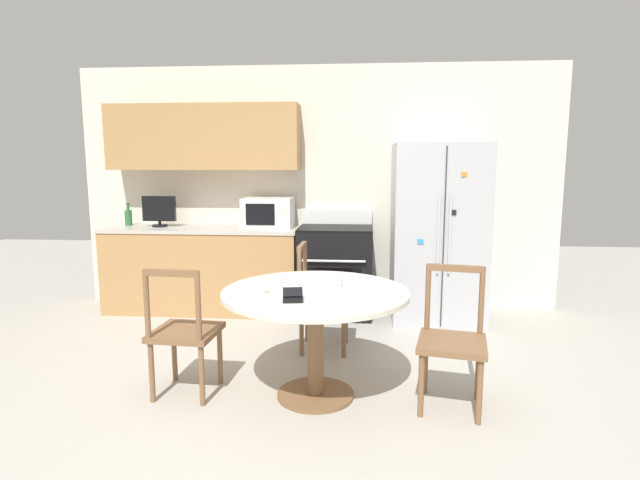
{
  "coord_description": "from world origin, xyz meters",
  "views": [
    {
      "loc": [
        0.49,
        -2.83,
        1.55
      ],
      "look_at": [
        0.16,
        1.15,
        0.95
      ],
      "focal_mm": 28.0,
      "sensor_mm": 36.0,
      "label": 1
    }
  ],
  "objects_px": {
    "dining_chair_left": "(184,333)",
    "countertop_tv": "(159,210)",
    "oven_range": "(335,270)",
    "dining_chair_right": "(452,341)",
    "refrigerator": "(437,233)",
    "counter_bottle": "(128,217)",
    "candle_glass": "(335,282)",
    "dining_chair_far": "(321,299)",
    "microwave": "(268,213)",
    "wallet": "(293,296)"
  },
  "relations": [
    {
      "from": "microwave",
      "to": "dining_chair_far",
      "type": "relative_size",
      "value": 0.57
    },
    {
      "from": "counter_bottle",
      "to": "dining_chair_right",
      "type": "relative_size",
      "value": 0.27
    },
    {
      "from": "microwave",
      "to": "dining_chair_left",
      "type": "distance_m",
      "value": 2.12
    },
    {
      "from": "wallet",
      "to": "dining_chair_far",
      "type": "bearing_deg",
      "value": 85.97
    },
    {
      "from": "refrigerator",
      "to": "dining_chair_far",
      "type": "distance_m",
      "value": 1.52
    },
    {
      "from": "countertop_tv",
      "to": "dining_chair_left",
      "type": "xyz_separation_m",
      "value": [
        0.97,
        -2.0,
        -0.64
      ]
    },
    {
      "from": "dining_chair_right",
      "to": "candle_glass",
      "type": "height_order",
      "value": "dining_chair_right"
    },
    {
      "from": "countertop_tv",
      "to": "candle_glass",
      "type": "bearing_deg",
      "value": -43.2
    },
    {
      "from": "microwave",
      "to": "counter_bottle",
      "type": "relative_size",
      "value": 2.12
    },
    {
      "from": "refrigerator",
      "to": "oven_range",
      "type": "xyz_separation_m",
      "value": [
        -1.02,
        0.07,
        -0.41
      ]
    },
    {
      "from": "refrigerator",
      "to": "microwave",
      "type": "xyz_separation_m",
      "value": [
        -1.74,
        0.13,
        0.18
      ]
    },
    {
      "from": "microwave",
      "to": "countertop_tv",
      "type": "bearing_deg",
      "value": -179.35
    },
    {
      "from": "refrigerator",
      "to": "dining_chair_far",
      "type": "relative_size",
      "value": 1.95
    },
    {
      "from": "wallet",
      "to": "dining_chair_left",
      "type": "bearing_deg",
      "value": 163.75
    },
    {
      "from": "candle_glass",
      "to": "wallet",
      "type": "height_order",
      "value": "candle_glass"
    },
    {
      "from": "microwave",
      "to": "dining_chair_left",
      "type": "xyz_separation_m",
      "value": [
        -0.2,
        -2.01,
        -0.62
      ]
    },
    {
      "from": "microwave",
      "to": "dining_chair_right",
      "type": "height_order",
      "value": "microwave"
    },
    {
      "from": "refrigerator",
      "to": "oven_range",
      "type": "bearing_deg",
      "value": 176.06
    },
    {
      "from": "countertop_tv",
      "to": "dining_chair_right",
      "type": "distance_m",
      "value": 3.46
    },
    {
      "from": "wallet",
      "to": "dining_chair_right",
      "type": "bearing_deg",
      "value": 11.65
    },
    {
      "from": "dining_chair_far",
      "to": "countertop_tv",
      "type": "bearing_deg",
      "value": -119.35
    },
    {
      "from": "microwave",
      "to": "dining_chair_far",
      "type": "bearing_deg",
      "value": -59.39
    },
    {
      "from": "dining_chair_left",
      "to": "countertop_tv",
      "type": "bearing_deg",
      "value": 119.4
    },
    {
      "from": "countertop_tv",
      "to": "dining_chair_right",
      "type": "xyz_separation_m",
      "value": [
        2.74,
        -2.02,
        -0.64
      ]
    },
    {
      "from": "refrigerator",
      "to": "countertop_tv",
      "type": "relative_size",
      "value": 4.99
    },
    {
      "from": "countertop_tv",
      "to": "counter_bottle",
      "type": "xyz_separation_m",
      "value": [
        -0.38,
        0.07,
        -0.08
      ]
    },
    {
      "from": "countertop_tv",
      "to": "dining_chair_right",
      "type": "bearing_deg",
      "value": -36.43
    },
    {
      "from": "refrigerator",
      "to": "candle_glass",
      "type": "bearing_deg",
      "value": -118.19
    },
    {
      "from": "countertop_tv",
      "to": "dining_chair_far",
      "type": "relative_size",
      "value": 0.39
    },
    {
      "from": "oven_range",
      "to": "dining_chair_far",
      "type": "relative_size",
      "value": 1.2
    },
    {
      "from": "candle_glass",
      "to": "dining_chair_left",
      "type": "bearing_deg",
      "value": -171.83
    },
    {
      "from": "dining_chair_far",
      "to": "counter_bottle",
      "type": "bearing_deg",
      "value": -116.35
    },
    {
      "from": "oven_range",
      "to": "counter_bottle",
      "type": "bearing_deg",
      "value": 176.97
    },
    {
      "from": "dining_chair_far",
      "to": "dining_chair_left",
      "type": "bearing_deg",
      "value": -41.39
    },
    {
      "from": "refrigerator",
      "to": "counter_bottle",
      "type": "relative_size",
      "value": 7.27
    },
    {
      "from": "refrigerator",
      "to": "oven_range",
      "type": "distance_m",
      "value": 1.11
    },
    {
      "from": "counter_bottle",
      "to": "candle_glass",
      "type": "bearing_deg",
      "value": -39.33
    },
    {
      "from": "refrigerator",
      "to": "dining_chair_left",
      "type": "height_order",
      "value": "refrigerator"
    },
    {
      "from": "candle_glass",
      "to": "wallet",
      "type": "xyz_separation_m",
      "value": [
        -0.24,
        -0.37,
        -0.01
      ]
    },
    {
      "from": "refrigerator",
      "to": "dining_chair_left",
      "type": "distance_m",
      "value": 2.74
    },
    {
      "from": "refrigerator",
      "to": "dining_chair_right",
      "type": "relative_size",
      "value": 1.95
    },
    {
      "from": "candle_glass",
      "to": "refrigerator",
      "type": "bearing_deg",
      "value": 61.81
    },
    {
      "from": "oven_range",
      "to": "dining_chair_right",
      "type": "distance_m",
      "value": 2.15
    },
    {
      "from": "counter_bottle",
      "to": "dining_chair_far",
      "type": "height_order",
      "value": "counter_bottle"
    },
    {
      "from": "microwave",
      "to": "dining_chair_left",
      "type": "relative_size",
      "value": 0.57
    },
    {
      "from": "dining_chair_right",
      "to": "dining_chair_far",
      "type": "xyz_separation_m",
      "value": [
        -0.92,
        0.94,
        0.0
      ]
    },
    {
      "from": "countertop_tv",
      "to": "counter_bottle",
      "type": "bearing_deg",
      "value": 168.85
    },
    {
      "from": "counter_bottle",
      "to": "dining_chair_left",
      "type": "height_order",
      "value": "counter_bottle"
    },
    {
      "from": "microwave",
      "to": "countertop_tv",
      "type": "height_order",
      "value": "countertop_tv"
    },
    {
      "from": "countertop_tv",
      "to": "dining_chair_left",
      "type": "distance_m",
      "value": 2.31
    }
  ]
}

